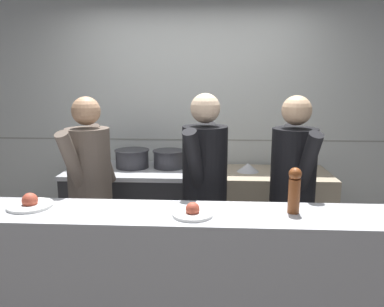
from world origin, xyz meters
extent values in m
cube|color=silver|center=(0.00, 1.58, 1.30)|extent=(8.00, 0.06, 2.60)
cube|color=gray|center=(0.00, 1.55, 1.15)|extent=(8.00, 0.00, 0.01)
cube|color=#232326|center=(-0.61, 1.18, 0.44)|extent=(1.17, 0.70, 0.88)
cube|color=#B7BABF|center=(-0.61, 1.18, 0.90)|extent=(1.20, 0.71, 0.04)
cube|color=#B7BABF|center=(-0.61, 0.84, 0.51)|extent=(1.06, 0.03, 0.10)
cube|color=gray|center=(0.67, 1.18, 0.45)|extent=(1.29, 0.65, 0.90)
cube|color=black|center=(0.67, 0.87, 0.05)|extent=(1.26, 0.04, 0.10)
cube|color=#B7BABF|center=(0.06, -0.19, 0.49)|extent=(3.27, 0.45, 0.99)
cylinder|color=beige|center=(-0.98, 1.16, 1.03)|extent=(0.33, 0.33, 0.22)
cylinder|color=beige|center=(-0.98, 1.16, 1.14)|extent=(0.35, 0.35, 0.01)
cylinder|color=#2D2D33|center=(-0.60, 1.22, 1.01)|extent=(0.32, 0.32, 0.18)
cylinder|color=#2D2D33|center=(-0.60, 1.22, 1.09)|extent=(0.34, 0.34, 0.01)
cylinder|color=#2D2D33|center=(-0.23, 1.24, 1.01)|extent=(0.30, 0.30, 0.17)
cylinder|color=#2D2D33|center=(-0.23, 1.24, 1.09)|extent=(0.32, 0.32, 0.01)
cone|color=#B7BABF|center=(0.53, 1.19, 0.94)|extent=(0.21, 0.21, 0.08)
cube|color=#B7BABF|center=(1.04, 1.05, 0.90)|extent=(0.22, 0.11, 0.01)
cube|color=black|center=(0.89, 0.99, 0.91)|extent=(0.11, 0.06, 0.02)
cylinder|color=white|center=(-0.95, -0.15, 1.00)|extent=(0.28, 0.28, 0.02)
sphere|color=#B24733|center=(-0.95, -0.15, 1.03)|extent=(0.10, 0.10, 0.10)
cylinder|color=white|center=(0.08, -0.24, 1.00)|extent=(0.24, 0.24, 0.02)
sphere|color=#B24733|center=(0.08, -0.24, 1.03)|extent=(0.08, 0.08, 0.08)
cylinder|color=brown|center=(0.68, -0.16, 1.09)|extent=(0.07, 0.07, 0.21)
sphere|color=brown|center=(0.68, -0.16, 1.23)|extent=(0.08, 0.08, 0.08)
cube|color=black|center=(-0.76, 0.45, 0.39)|extent=(0.32, 0.25, 0.77)
cylinder|color=brown|center=(-0.76, 0.45, 1.09)|extent=(0.41, 0.41, 0.64)
sphere|color=tan|center=(-0.76, 0.45, 1.54)|extent=(0.22, 0.22, 0.22)
cylinder|color=brown|center=(-0.72, 0.64, 1.17)|extent=(0.18, 0.34, 0.53)
cylinder|color=brown|center=(-0.81, 0.26, 1.17)|extent=(0.18, 0.34, 0.53)
cube|color=black|center=(0.14, 0.43, 0.39)|extent=(0.33, 0.27, 0.78)
cylinder|color=black|center=(0.14, 0.43, 1.11)|extent=(0.43, 0.43, 0.65)
sphere|color=beige|center=(0.14, 0.43, 1.57)|extent=(0.22, 0.22, 0.22)
cylinder|color=black|center=(0.20, 0.62, 1.18)|extent=(0.20, 0.34, 0.54)
cylinder|color=black|center=(0.07, 0.24, 1.18)|extent=(0.20, 0.34, 0.54)
cube|color=black|center=(0.80, 0.45, 0.39)|extent=(0.32, 0.25, 0.78)
cylinder|color=black|center=(0.80, 0.45, 1.10)|extent=(0.41, 0.41, 0.64)
sphere|color=#D8AD84|center=(0.80, 0.45, 1.55)|extent=(0.22, 0.22, 0.22)
cylinder|color=black|center=(0.76, 0.64, 1.17)|extent=(0.17, 0.34, 0.54)
cylinder|color=black|center=(0.85, 0.25, 1.17)|extent=(0.17, 0.34, 0.54)
camera|label=1|loc=(0.20, -2.33, 1.78)|focal=35.00mm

